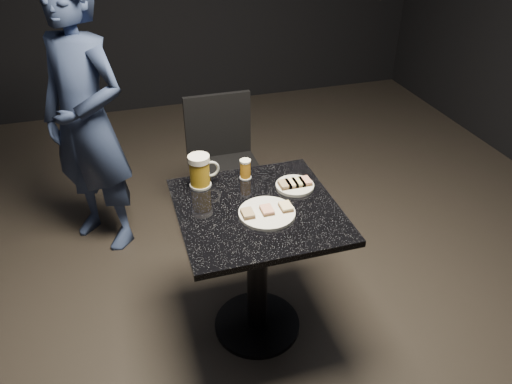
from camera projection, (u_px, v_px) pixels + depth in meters
floor at (257, 325)px, 2.60m from camera, size 6.00×6.00×0.00m
plate_large at (267, 213)px, 2.15m from camera, size 0.25×0.25×0.01m
plate_small at (295, 186)px, 2.33m from camera, size 0.18×0.18×0.01m
patron at (86, 122)px, 2.80m from camera, size 0.69×0.68×1.61m
table at (257, 250)px, 2.32m from camera, size 0.70×0.70×0.75m
beer_mug at (200, 171)px, 2.30m from camera, size 0.15×0.10×0.16m
beer_tumbler at (245, 169)px, 2.38m from camera, size 0.06×0.06×0.10m
chair at (223, 159)px, 3.07m from camera, size 0.41×0.41×0.87m
canapes_on_plate_large at (267, 210)px, 2.14m from camera, size 0.22×0.07×0.02m
canapes_on_plate_small at (295, 183)px, 2.32m from camera, size 0.15×0.07×0.02m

